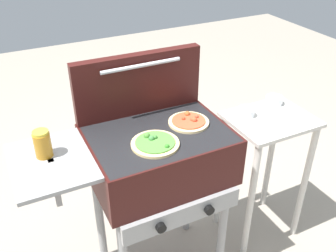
% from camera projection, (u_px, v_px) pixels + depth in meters
% --- Properties ---
extents(grill, '(0.96, 0.53, 0.90)m').
position_uv_depth(grill, '(156.00, 159.00, 1.80)').
color(grill, '#38110F').
rests_on(grill, ground_plane).
extents(grill_lid_open, '(0.63, 0.09, 0.30)m').
position_uv_depth(grill_lid_open, '(139.00, 84.00, 1.82)').
color(grill_lid_open, '#38110F').
rests_on(grill_lid_open, grill).
extents(pizza_veggie, '(0.21, 0.21, 0.04)m').
position_uv_depth(pizza_veggie, '(155.00, 143.00, 1.64)').
color(pizza_veggie, '#E0C17F').
rests_on(pizza_veggie, grill).
extents(pizza_pepperoni, '(0.19, 0.19, 0.04)m').
position_uv_depth(pizza_pepperoni, '(189.00, 121.00, 1.80)').
color(pizza_pepperoni, beige).
rests_on(pizza_pepperoni, grill).
extents(sauce_jar, '(0.07, 0.07, 0.12)m').
position_uv_depth(sauce_jar, '(43.00, 144.00, 1.55)').
color(sauce_jar, '#B77A1E').
rests_on(sauce_jar, grill).
extents(prep_table, '(0.44, 0.36, 0.81)m').
position_uv_depth(prep_table, '(265.00, 154.00, 2.15)').
color(prep_table, beige).
rests_on(prep_table, ground_plane).
extents(topping_bowl_near, '(0.09, 0.09, 0.04)m').
position_uv_depth(topping_bowl_near, '(246.00, 112.00, 2.04)').
color(topping_bowl_near, silver).
rests_on(topping_bowl_near, prep_table).
extents(topping_bowl_far, '(0.09, 0.09, 0.04)m').
position_uv_depth(topping_bowl_far, '(274.00, 101.00, 2.15)').
color(topping_bowl_far, silver).
rests_on(topping_bowl_far, prep_table).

